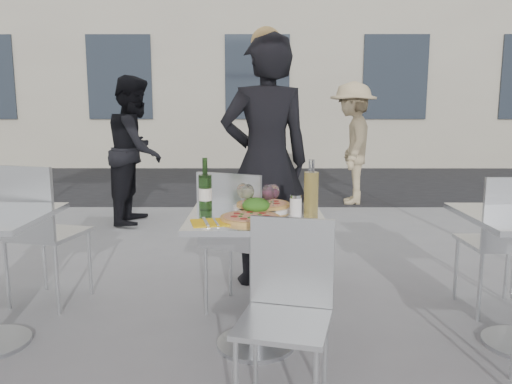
{
  "coord_description": "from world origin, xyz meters",
  "views": [
    {
      "loc": [
        0.01,
        -2.62,
        1.31
      ],
      "look_at": [
        0.0,
        0.15,
        0.85
      ],
      "focal_mm": 35.0,
      "sensor_mm": 36.0,
      "label": 1
    }
  ],
  "objects_px": {
    "chair_far": "(237,231)",
    "wineglass_white_a": "(248,193)",
    "side_chair_lfar": "(37,224)",
    "napkin_left": "(210,222)",
    "chair_near": "(287,299)",
    "pedestrian_b": "(352,143)",
    "wineglass_white_b": "(243,192)",
    "pizza_near": "(250,218)",
    "wineglass_red_a": "(268,194)",
    "side_chair_rfar": "(506,234)",
    "carafe": "(311,191)",
    "main_table": "(256,253)",
    "wineglass_red_b": "(273,193)",
    "wine_bottle": "(205,190)",
    "sugar_shaker": "(296,205)",
    "pedestrian_a": "(136,150)",
    "salad_plate": "(256,207)",
    "napkin_right": "(310,223)",
    "woman_diner": "(266,162)",
    "pizza_far": "(263,205)"
  },
  "relations": [
    {
      "from": "side_chair_rfar",
      "to": "woman_diner",
      "type": "relative_size",
      "value": 0.49
    },
    {
      "from": "main_table",
      "to": "wineglass_white_b",
      "type": "relative_size",
      "value": 4.76
    },
    {
      "from": "main_table",
      "to": "wineglass_red_b",
      "type": "xyz_separation_m",
      "value": [
        0.09,
        0.07,
        0.32
      ]
    },
    {
      "from": "carafe",
      "to": "sugar_shaker",
      "type": "relative_size",
      "value": 2.71
    },
    {
      "from": "side_chair_lfar",
      "to": "napkin_left",
      "type": "height_order",
      "value": "side_chair_lfar"
    },
    {
      "from": "carafe",
      "to": "side_chair_lfar",
      "type": "bearing_deg",
      "value": 165.23
    },
    {
      "from": "pedestrian_a",
      "to": "wine_bottle",
      "type": "relative_size",
      "value": 5.72
    },
    {
      "from": "side_chair_lfar",
      "to": "carafe",
      "type": "bearing_deg",
      "value": 179.06
    },
    {
      "from": "side_chair_rfar",
      "to": "napkin_right",
      "type": "height_order",
      "value": "side_chair_rfar"
    },
    {
      "from": "carafe",
      "to": "napkin_right",
      "type": "height_order",
      "value": "carafe"
    },
    {
      "from": "chair_near",
      "to": "salad_plate",
      "type": "xyz_separation_m",
      "value": [
        -0.14,
        0.59,
        0.29
      ]
    },
    {
      "from": "wine_bottle",
      "to": "wineglass_red_a",
      "type": "distance_m",
      "value": 0.36
    },
    {
      "from": "wine_bottle",
      "to": "pizza_near",
      "type": "bearing_deg",
      "value": -44.46
    },
    {
      "from": "carafe",
      "to": "wineglass_red_b",
      "type": "xyz_separation_m",
      "value": [
        -0.21,
        -0.02,
        -0.01
      ]
    },
    {
      "from": "wineglass_white_b",
      "to": "main_table",
      "type": "bearing_deg",
      "value": -56.36
    },
    {
      "from": "salad_plate",
      "to": "wineglass_white_a",
      "type": "xyz_separation_m",
      "value": [
        -0.04,
        0.03,
        0.07
      ]
    },
    {
      "from": "chair_far",
      "to": "wineglass_white_a",
      "type": "bearing_deg",
      "value": 124.7
    },
    {
      "from": "pizza_near",
      "to": "wineglass_red_b",
      "type": "height_order",
      "value": "wineglass_red_b"
    },
    {
      "from": "main_table",
      "to": "woman_diner",
      "type": "bearing_deg",
      "value": 86.23
    },
    {
      "from": "pedestrian_a",
      "to": "wineglass_white_a",
      "type": "bearing_deg",
      "value": -155.09
    },
    {
      "from": "chair_near",
      "to": "pedestrian_b",
      "type": "bearing_deg",
      "value": 90.38
    },
    {
      "from": "side_chair_lfar",
      "to": "wineglass_white_a",
      "type": "height_order",
      "value": "side_chair_lfar"
    },
    {
      "from": "main_table",
      "to": "wine_bottle",
      "type": "height_order",
      "value": "wine_bottle"
    },
    {
      "from": "wineglass_white_a",
      "to": "wineglass_white_b",
      "type": "relative_size",
      "value": 1.0
    },
    {
      "from": "pizza_far",
      "to": "main_table",
      "type": "bearing_deg",
      "value": -102.22
    },
    {
      "from": "pizza_far",
      "to": "napkin_left",
      "type": "relative_size",
      "value": 1.6
    },
    {
      "from": "pedestrian_a",
      "to": "pizza_far",
      "type": "relative_size",
      "value": 4.9
    },
    {
      "from": "pizza_far",
      "to": "napkin_right",
      "type": "bearing_deg",
      "value": -59.96
    },
    {
      "from": "wine_bottle",
      "to": "wineglass_red_b",
      "type": "relative_size",
      "value": 1.87
    },
    {
      "from": "side_chair_rfar",
      "to": "carafe",
      "type": "xyz_separation_m",
      "value": [
        -1.26,
        -0.33,
        0.33
      ]
    },
    {
      "from": "pedestrian_b",
      "to": "wineglass_white_a",
      "type": "distance_m",
      "value": 4.47
    },
    {
      "from": "pedestrian_b",
      "to": "wineglass_red_a",
      "type": "relative_size",
      "value": 10.69
    },
    {
      "from": "chair_far",
      "to": "pizza_near",
      "type": "xyz_separation_m",
      "value": [
        0.09,
        -0.55,
        0.21
      ]
    },
    {
      "from": "pizza_near",
      "to": "sugar_shaker",
      "type": "height_order",
      "value": "sugar_shaker"
    },
    {
      "from": "pedestrian_b",
      "to": "pizza_near",
      "type": "xyz_separation_m",
      "value": [
        -1.35,
        -4.44,
        -0.08
      ]
    },
    {
      "from": "chair_near",
      "to": "wineglass_red_b",
      "type": "distance_m",
      "value": 0.73
    },
    {
      "from": "pizza_far",
      "to": "pedestrian_a",
      "type": "bearing_deg",
      "value": 116.09
    },
    {
      "from": "chair_far",
      "to": "side_chair_lfar",
      "type": "bearing_deg",
      "value": 17.41
    },
    {
      "from": "side_chair_rfar",
      "to": "pedestrian_a",
      "type": "height_order",
      "value": "pedestrian_a"
    },
    {
      "from": "main_table",
      "to": "napkin_left",
      "type": "relative_size",
      "value": 3.48
    },
    {
      "from": "pedestrian_a",
      "to": "side_chair_rfar",
      "type": "bearing_deg",
      "value": -131.36
    },
    {
      "from": "wineglass_white_a",
      "to": "wineglass_red_a",
      "type": "bearing_deg",
      "value": -12.92
    },
    {
      "from": "pizza_near",
      "to": "wineglass_red_a",
      "type": "distance_m",
      "value": 0.21
    },
    {
      "from": "wineglass_red_a",
      "to": "pizza_near",
      "type": "bearing_deg",
      "value": -120.94
    },
    {
      "from": "wineglass_white_a",
      "to": "napkin_right",
      "type": "distance_m",
      "value": 0.43
    },
    {
      "from": "wine_bottle",
      "to": "pedestrian_b",
      "type": "bearing_deg",
      "value": 69.01
    },
    {
      "from": "side_chair_lfar",
      "to": "side_chair_rfar",
      "type": "relative_size",
      "value": 1.06
    },
    {
      "from": "chair_far",
      "to": "wineglass_white_a",
      "type": "distance_m",
      "value": 0.49
    },
    {
      "from": "pedestrian_a",
      "to": "wine_bottle",
      "type": "xyz_separation_m",
      "value": [
        1.12,
        -2.99,
        0.02
      ]
    },
    {
      "from": "pizza_near",
      "to": "side_chair_rfar",
      "type": "bearing_deg",
      "value": 18.7
    }
  ]
}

